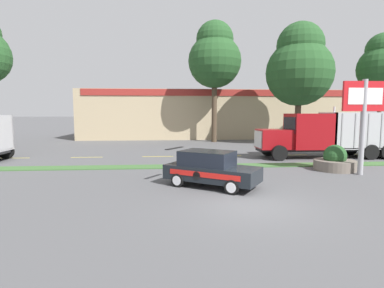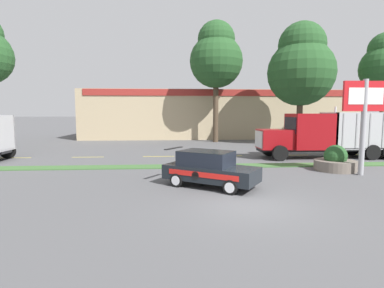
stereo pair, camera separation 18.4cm
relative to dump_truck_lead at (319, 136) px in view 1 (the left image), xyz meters
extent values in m
plane|color=#515154|center=(-8.29, -11.18, -1.68)|extent=(600.00, 600.00, 0.00)
cube|color=#3D6633|center=(-8.29, -3.08, -1.65)|extent=(120.00, 1.29, 0.06)
cube|color=yellow|center=(-22.92, 1.57, -1.68)|extent=(2.40, 0.14, 0.01)
cube|color=yellow|center=(-17.52, 1.57, -1.68)|extent=(2.40, 0.14, 0.01)
cube|color=yellow|center=(-12.12, 1.57, -1.68)|extent=(2.40, 0.14, 0.01)
cube|color=yellow|center=(-6.72, 1.57, -1.68)|extent=(2.40, 0.14, 0.01)
cube|color=yellow|center=(-1.32, 1.57, -1.68)|extent=(2.40, 0.14, 0.01)
cube|color=yellow|center=(4.08, 1.57, -1.68)|extent=(2.40, 0.14, 0.01)
cube|color=black|center=(0.91, 0.00, -1.04)|extent=(11.11, 1.38, 0.18)
cube|color=maroon|center=(-3.48, 0.00, -0.24)|extent=(2.34, 2.05, 1.43)
cube|color=#B7B7BC|center=(-4.68, 0.00, -0.24)|extent=(0.06, 1.75, 1.21)
cube|color=maroon|center=(-0.89, 0.00, 0.34)|extent=(2.84, 2.50, 2.59)
cube|color=black|center=(-2.33, 0.00, 0.80)|extent=(0.04, 2.13, 1.17)
cylinder|color=silver|center=(0.63, -0.81, 1.24)|extent=(0.14, 0.14, 1.80)
cube|color=#ADADB2|center=(3.50, 0.00, -0.89)|extent=(5.93, 2.50, 0.12)
cube|color=#ADADB2|center=(0.61, 0.00, 0.42)|extent=(0.16, 2.50, 2.62)
cube|color=#ADADB2|center=(3.50, -1.17, 0.42)|extent=(5.93, 0.16, 2.62)
cube|color=#ADADB2|center=(3.50, 1.17, 0.42)|extent=(5.93, 0.16, 2.62)
cube|color=#99999E|center=(1.03, -1.27, 0.42)|extent=(0.10, 0.04, 2.49)
cube|color=#99999E|center=(2.01, -1.27, 0.42)|extent=(0.10, 0.04, 2.49)
cube|color=#99999E|center=(3.00, -1.27, 0.42)|extent=(0.10, 0.04, 2.49)
cube|color=#99999E|center=(3.99, -1.27, 0.42)|extent=(0.10, 0.04, 2.49)
cylinder|color=black|center=(-3.48, -1.23, -1.13)|extent=(1.10, 0.30, 1.10)
cylinder|color=black|center=(-3.48, 1.23, -1.13)|extent=(1.10, 0.30, 1.10)
cylinder|color=black|center=(5.86, 1.23, -1.13)|extent=(1.10, 0.30, 1.10)
cylinder|color=black|center=(4.58, 1.23, -1.13)|extent=(1.10, 0.30, 1.10)
cylinder|color=black|center=(3.30, -1.23, -1.13)|extent=(1.10, 0.30, 1.10)
cylinder|color=black|center=(3.30, 1.23, -1.13)|extent=(1.10, 0.30, 1.10)
cube|color=#B7B7BC|center=(-22.73, 0.10, 0.31)|extent=(0.16, 2.42, 2.44)
cylinder|color=black|center=(-23.25, 1.29, -1.14)|extent=(1.08, 0.30, 1.08)
cube|color=black|center=(-9.31, -8.25, -1.05)|extent=(4.51, 3.83, 0.65)
cube|color=black|center=(-9.52, -8.11, -0.41)|extent=(2.80, 2.59, 0.63)
cube|color=black|center=(-9.52, -8.11, -0.07)|extent=(2.80, 2.59, 0.04)
cube|color=black|center=(-10.99, -7.13, -0.03)|extent=(0.95, 1.28, 0.03)
cube|color=red|center=(-9.81, -8.99, -0.98)|extent=(2.83, 1.91, 0.23)
cylinder|color=black|center=(-10.07, -8.82, -1.05)|extent=(0.30, 0.21, 0.36)
cylinder|color=black|center=(-8.68, -9.69, -1.37)|extent=(0.63, 0.51, 0.62)
cylinder|color=silver|center=(-8.74, -9.78, -1.37)|extent=(0.37, 0.25, 0.44)
cylinder|color=black|center=(-7.75, -8.29, -1.37)|extent=(0.63, 0.51, 0.62)
cylinder|color=silver|center=(-7.69, -8.20, -1.37)|extent=(0.37, 0.25, 0.44)
cylinder|color=black|center=(-10.87, -8.22, -1.37)|extent=(0.63, 0.51, 0.62)
cylinder|color=silver|center=(-10.93, -8.30, -1.37)|extent=(0.37, 0.25, 0.44)
cylinder|color=black|center=(-9.93, -6.82, -1.37)|extent=(0.63, 0.51, 0.62)
cylinder|color=silver|center=(-9.87, -6.73, -1.37)|extent=(0.37, 0.25, 0.44)
cylinder|color=#9E9EA3|center=(-0.83, -6.23, 0.89)|extent=(0.28, 0.28, 5.15)
cube|color=red|center=(-0.83, -6.23, 2.57)|extent=(2.39, 0.16, 1.59)
cube|color=white|center=(-0.83, -6.32, 2.57)|extent=(1.91, 0.02, 0.88)
cylinder|color=#6B6056|center=(-1.50, -4.85, -1.38)|extent=(2.36, 2.36, 0.60)
sphere|color=#234C23|center=(-1.50, -4.85, -0.83)|extent=(1.30, 1.30, 1.30)
cube|color=tan|center=(-4.37, 21.66, 1.49)|extent=(36.69, 12.00, 6.35)
cube|color=maroon|center=(-4.37, 15.61, 4.22)|extent=(34.86, 0.10, 0.80)
cylinder|color=#473828|center=(2.46, 9.43, 1.16)|extent=(0.62, 0.62, 5.68)
sphere|color=#234C23|center=(2.46, 9.43, 5.90)|extent=(6.92, 6.92, 6.92)
sphere|color=#234C23|center=(2.46, 9.43, 8.67)|extent=(4.85, 4.85, 4.85)
cylinder|color=#473828|center=(10.52, 7.99, 1.59)|extent=(0.40, 0.40, 6.56)
sphere|color=#234C23|center=(10.52, 7.99, 6.19)|extent=(4.79, 4.79, 4.79)
sphere|color=#234C23|center=(10.52, 7.99, 8.10)|extent=(3.35, 3.35, 3.35)
cylinder|color=#473828|center=(-5.96, 13.14, 2.12)|extent=(0.61, 0.61, 7.61)
sphere|color=#234C23|center=(-5.96, 13.14, 7.59)|extent=(6.06, 6.06, 6.06)
sphere|color=#234C23|center=(-5.96, 13.14, 10.02)|extent=(4.24, 4.24, 4.24)
camera|label=1|loc=(-11.26, -21.59, 1.66)|focal=28.00mm
camera|label=2|loc=(-11.07, -21.61, 1.66)|focal=28.00mm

